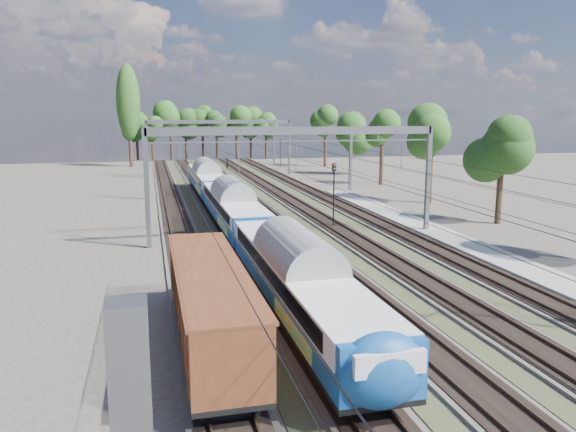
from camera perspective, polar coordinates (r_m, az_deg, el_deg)
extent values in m
cube|color=#47423A|center=(58.63, -11.53, 0.39)|extent=(3.00, 130.00, 0.15)
cube|color=black|center=(58.61, -11.54, 0.48)|extent=(2.50, 130.00, 0.06)
cube|color=#473326|center=(58.57, -12.24, 0.55)|extent=(0.08, 130.00, 0.14)
cube|color=#473326|center=(58.63, -10.84, 0.61)|extent=(0.08, 130.00, 0.14)
cube|color=#47423A|center=(58.98, -7.16, 0.58)|extent=(3.00, 130.00, 0.15)
cube|color=black|center=(58.96, -7.17, 0.67)|extent=(2.50, 130.00, 0.06)
cube|color=#473326|center=(58.87, -7.86, 0.74)|extent=(0.08, 130.00, 0.14)
cube|color=#473326|center=(59.03, -6.47, 0.80)|extent=(0.08, 130.00, 0.14)
cube|color=#47423A|center=(59.66, -2.87, 0.76)|extent=(3.00, 130.00, 0.15)
cube|color=black|center=(59.64, -2.87, 0.85)|extent=(2.50, 130.00, 0.06)
cube|color=#473326|center=(59.50, -3.55, 0.92)|extent=(0.08, 130.00, 0.14)
cube|color=#473326|center=(59.77, -2.19, 0.98)|extent=(0.08, 130.00, 0.14)
cube|color=#47423A|center=(60.67, 1.30, 0.94)|extent=(3.00, 130.00, 0.15)
cube|color=black|center=(60.65, 1.30, 1.02)|extent=(2.50, 130.00, 0.06)
cube|color=#473326|center=(60.45, 0.65, 1.09)|extent=(0.08, 130.00, 0.14)
cube|color=#473326|center=(60.83, 1.96, 1.14)|extent=(0.08, 130.00, 0.14)
cube|color=#47423A|center=(61.99, 5.32, 1.10)|extent=(3.00, 130.00, 0.15)
cube|color=black|center=(61.98, 5.32, 1.18)|extent=(2.50, 130.00, 0.06)
cube|color=#473326|center=(61.73, 4.69, 1.25)|extent=(0.08, 130.00, 0.14)
cube|color=#473326|center=(62.20, 5.95, 1.30)|extent=(0.08, 130.00, 0.14)
cube|color=#383824|center=(58.77, -9.34, 0.44)|extent=(1.10, 130.00, 0.05)
cube|color=#383824|center=(59.28, -5.00, 0.63)|extent=(1.10, 130.00, 0.05)
cube|color=#383824|center=(60.13, -0.76, 0.80)|extent=(1.10, 130.00, 0.05)
cube|color=#383824|center=(61.30, 3.33, 0.97)|extent=(1.10, 130.00, 0.05)
cube|color=gray|center=(41.36, 20.85, -4.15)|extent=(3.00, 70.00, 0.30)
cube|color=slate|center=(43.09, -14.16, 2.68)|extent=(0.35, 0.35, 9.00)
cube|color=slate|center=(48.73, 14.03, 3.55)|extent=(0.35, 0.35, 9.00)
cube|color=slate|center=(44.21, 0.82, 8.64)|extent=(23.00, 0.35, 0.60)
cube|color=slate|center=(90.90, -14.17, 6.59)|extent=(0.35, 0.35, 9.00)
cube|color=slate|center=(93.71, 0.14, 7.01)|extent=(0.35, 0.35, 9.00)
cube|color=slate|center=(91.44, -6.97, 9.48)|extent=(23.00, 0.35, 0.60)
cube|color=slate|center=(67.98, -14.16, 5.19)|extent=(0.35, 0.35, 8.50)
cube|color=slate|center=(112.88, -14.16, 7.15)|extent=(0.35, 0.35, 8.50)
cube|color=slate|center=(72.45, 6.37, 5.75)|extent=(0.35, 0.35, 8.50)
cube|color=slate|center=(115.63, -1.42, 7.53)|extent=(0.35, 0.35, 8.50)
cylinder|color=black|center=(57.95, -11.73, 5.68)|extent=(0.03, 130.00, 0.03)
cylinder|color=black|center=(57.88, -11.77, 6.77)|extent=(0.03, 130.00, 0.03)
cylinder|color=black|center=(58.30, -7.28, 5.84)|extent=(0.03, 130.00, 0.03)
cylinder|color=black|center=(58.23, -7.31, 6.92)|extent=(0.03, 130.00, 0.03)
cylinder|color=black|center=(58.99, -2.92, 5.96)|extent=(0.03, 130.00, 0.03)
cylinder|color=black|center=(58.92, -2.93, 7.03)|extent=(0.03, 130.00, 0.03)
cylinder|color=black|center=(60.02, 1.33, 6.05)|extent=(0.03, 130.00, 0.03)
cylinder|color=black|center=(59.94, 1.33, 7.10)|extent=(0.03, 130.00, 0.03)
cylinder|color=black|center=(61.35, 5.41, 6.10)|extent=(0.03, 130.00, 0.03)
cylinder|color=black|center=(61.28, 5.42, 7.13)|extent=(0.03, 130.00, 0.03)
cylinder|color=black|center=(126.89, -15.05, 6.81)|extent=(0.56, 0.56, 5.73)
sphere|color=#1C3613|center=(126.71, -15.15, 8.88)|extent=(4.77, 4.77, 4.77)
cylinder|color=black|center=(123.59, -13.86, 7.06)|extent=(0.56, 0.56, 6.93)
sphere|color=#1C3613|center=(123.42, -13.97, 9.62)|extent=(5.10, 5.10, 5.10)
cylinder|color=black|center=(123.31, -11.68, 7.13)|extent=(0.56, 0.56, 6.92)
sphere|color=#1C3613|center=(123.14, -11.78, 9.71)|extent=(4.97, 4.97, 4.97)
cylinder|color=black|center=(123.39, -10.54, 7.10)|extent=(0.56, 0.56, 6.60)
sphere|color=#1C3613|center=(123.21, -10.62, 9.55)|extent=(4.11, 4.11, 4.11)
cylinder|color=black|center=(123.48, -8.95, 7.13)|extent=(0.56, 0.56, 6.53)
sphere|color=#1C3613|center=(123.30, -9.01, 9.56)|extent=(4.15, 4.15, 4.15)
cylinder|color=black|center=(127.00, -7.08, 7.37)|extent=(0.56, 0.56, 7.00)
sphere|color=#1C3613|center=(126.84, -7.13, 9.90)|extent=(5.37, 5.37, 5.37)
cylinder|color=black|center=(127.73, -5.82, 7.17)|extent=(0.56, 0.56, 5.91)
sphere|color=#1C3613|center=(127.55, -5.86, 9.29)|extent=(4.15, 4.15, 4.15)
cylinder|color=black|center=(128.25, -3.65, 7.48)|extent=(0.56, 0.56, 7.10)
sphere|color=#1C3613|center=(128.09, -3.68, 10.02)|extent=(5.23, 5.23, 5.23)
cylinder|color=black|center=(127.92, -2.14, 7.56)|extent=(0.56, 0.56, 7.39)
sphere|color=#1C3613|center=(127.77, -2.15, 10.21)|extent=(4.11, 4.11, 4.11)
cylinder|color=black|center=(55.41, 21.75, 2.42)|extent=(0.56, 0.56, 6.14)
sphere|color=#1C3613|center=(55.00, 22.10, 7.49)|extent=(4.78, 4.78, 4.78)
cylinder|color=black|center=(66.42, 15.01, 3.69)|extent=(0.56, 0.56, 5.38)
sphere|color=#1C3613|center=(66.08, 15.19, 7.40)|extent=(4.65, 4.65, 4.65)
cylinder|color=black|center=(80.21, 9.53, 5.00)|extent=(0.56, 0.56, 5.39)
sphere|color=#1C3613|center=(79.93, 9.63, 8.08)|extent=(4.81, 4.81, 4.81)
cylinder|color=black|center=(91.00, 6.94, 5.85)|extent=(0.56, 0.56, 5.87)
sphere|color=#1C3613|center=(90.75, 7.01, 8.80)|extent=(4.21, 4.21, 4.21)
cylinder|color=black|center=(106.48, 3.88, 6.82)|extent=(0.56, 0.56, 6.88)
sphere|color=#1C3613|center=(106.28, 3.92, 9.78)|extent=(3.47, 3.47, 3.47)
cylinder|color=black|center=(110.80, -15.82, 8.96)|extent=(0.70, 0.70, 16.00)
ellipsoid|color=#284918|center=(110.79, -15.92, 11.03)|extent=(4.40, 4.40, 14.08)
cube|color=black|center=(21.45, 6.18, -15.92)|extent=(2.09, 3.13, 0.84)
cube|color=black|center=(34.64, -2.17, -5.49)|extent=(2.09, 3.13, 0.84)
cube|color=navy|center=(27.37, 0.96, -6.41)|extent=(2.92, 20.89, 1.98)
cube|color=silver|center=(27.23, 0.97, -5.36)|extent=(3.01, 20.05, 0.99)
cube|color=black|center=(27.64, 4.01, -5.14)|extent=(0.04, 17.76, 0.73)
cube|color=yellow|center=(23.37, 3.91, -10.79)|extent=(3.03, 5.85, 0.73)
cylinder|color=gray|center=(27.10, 0.97, -4.40)|extent=(2.97, 20.89, 2.97)
cube|color=black|center=(41.18, -4.13, -2.94)|extent=(2.09, 3.13, 0.84)
cube|color=black|center=(55.36, -6.73, 0.47)|extent=(2.09, 3.13, 0.84)
cube|color=navy|center=(47.95, -5.65, 0.85)|extent=(2.92, 20.89, 1.98)
cube|color=silver|center=(47.87, -5.66, 1.47)|extent=(3.01, 20.05, 0.99)
cube|color=black|center=(48.10, -3.88, 1.54)|extent=(0.04, 17.76, 0.73)
cube|color=yellow|center=(43.57, -4.76, -0.80)|extent=(3.03, 5.85, 0.73)
cylinder|color=gray|center=(47.80, -5.67, 2.03)|extent=(2.97, 20.89, 2.97)
cube|color=black|center=(62.09, -7.53, 1.53)|extent=(2.09, 3.13, 0.84)
cube|color=black|center=(76.50, -8.78, 3.17)|extent=(2.09, 3.13, 0.84)
cube|color=navy|center=(69.08, -8.26, 3.72)|extent=(2.92, 20.89, 1.98)
cube|color=silver|center=(69.03, -8.27, 4.15)|extent=(3.01, 20.05, 0.99)
cube|color=black|center=(69.19, -7.02, 4.20)|extent=(0.04, 17.76, 0.73)
cube|color=yellow|center=(64.61, -7.83, 2.81)|extent=(3.03, 5.85, 0.73)
cylinder|color=gray|center=(68.98, -8.28, 4.54)|extent=(2.97, 20.89, 2.97)
ellipsoid|color=navy|center=(18.30, 9.54, -15.22)|extent=(2.97, 1.63, 2.53)
cube|color=black|center=(20.54, -6.31, -17.43)|extent=(1.97, 2.56, 0.69)
cube|color=black|center=(29.39, -8.88, -8.72)|extent=(1.97, 2.56, 0.69)
cube|color=black|center=(24.72, -7.87, -11.36)|extent=(2.66, 13.80, 0.20)
cube|color=#512515|center=(24.25, -7.95, -8.33)|extent=(2.66, 13.80, 2.56)
cube|color=#512515|center=(23.86, -8.03, -5.30)|extent=(2.86, 13.80, 0.12)
imported|color=black|center=(102.09, -6.16, 5.26)|extent=(0.56, 0.78, 1.99)
cylinder|color=black|center=(50.07, 4.66, 1.70)|extent=(0.14, 0.14, 5.02)
cube|color=black|center=(49.72, 4.71, 4.96)|extent=(0.38, 0.27, 0.70)
sphere|color=red|center=(49.58, 4.76, 5.18)|extent=(0.16, 0.16, 0.16)
sphere|color=#0C9919|center=(49.61, 4.76, 4.77)|extent=(0.16, 0.16, 0.16)
cylinder|color=black|center=(105.59, -0.79, 6.21)|extent=(0.13, 0.13, 4.64)
cube|color=black|center=(105.43, -0.79, 7.64)|extent=(0.38, 0.31, 0.65)
sphere|color=red|center=(105.30, -0.78, 7.74)|extent=(0.15, 0.15, 0.15)
sphere|color=#0C9919|center=(105.32, -0.78, 7.56)|extent=(0.15, 0.15, 0.15)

